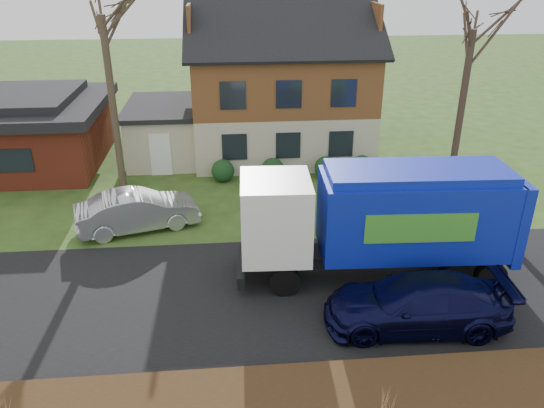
{
  "coord_description": "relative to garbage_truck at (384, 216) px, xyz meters",
  "views": [
    {
      "loc": [
        -0.98,
        -14.08,
        9.79
      ],
      "look_at": [
        0.52,
        2.5,
        2.02
      ],
      "focal_mm": 35.0,
      "sensor_mm": 36.0,
      "label": 1
    }
  ],
  "objects": [
    {
      "name": "silver_sedan",
      "position": [
        -8.56,
        4.18,
        -1.44
      ],
      "size": [
        4.99,
        2.92,
        1.55
      ],
      "primitive_type": "imported",
      "rotation": [
        0.0,
        0.0,
        1.86
      ],
      "color": "#B5B8BD",
      "rests_on": "ground"
    },
    {
      "name": "ranch_house",
      "position": [
        -16.01,
        12.17,
        -0.4
      ],
      "size": [
        9.8,
        8.2,
        3.7
      ],
      "color": "#993721",
      "rests_on": "ground"
    },
    {
      "name": "main_house",
      "position": [
        -2.52,
        13.08,
        1.81
      ],
      "size": [
        12.95,
        8.95,
        9.26
      ],
      "color": "#BFB49A",
      "rests_on": "ground"
    },
    {
      "name": "grass_clump_mid",
      "position": [
        -1.61,
        -6.28,
        -1.49
      ],
      "size": [
        0.31,
        0.25,
        0.86
      ],
      "color": "#A57A49",
      "rests_on": "mulch_verge"
    },
    {
      "name": "ground",
      "position": [
        -4.01,
        -0.83,
        -2.22
      ],
      "size": [
        120.0,
        120.0,
        0.0
      ],
      "primitive_type": "plane",
      "color": "#2A4717",
      "rests_on": "ground"
    },
    {
      "name": "garbage_truck",
      "position": [
        0.0,
        0.0,
        0.0
      ],
      "size": [
        9.07,
        2.76,
        3.85
      ],
      "rotation": [
        0.0,
        0.0,
        -0.04
      ],
      "color": "black",
      "rests_on": "ground"
    },
    {
      "name": "tree_front_east",
      "position": [
        5.63,
        7.67,
        5.94
      ],
      "size": [
        3.61,
        3.61,
        10.03
      ],
      "color": "#3C2B24",
      "rests_on": "ground"
    },
    {
      "name": "road",
      "position": [
        -4.01,
        -0.83,
        -2.21
      ],
      "size": [
        80.0,
        7.0,
        0.02
      ],
      "primitive_type": "cube",
      "color": "black",
      "rests_on": "ground"
    },
    {
      "name": "navy_wagon",
      "position": [
        0.29,
        -2.76,
        -1.45
      ],
      "size": [
        5.42,
        2.48,
        1.54
      ],
      "primitive_type": "imported",
      "rotation": [
        0.0,
        0.0,
        -1.63
      ],
      "color": "black",
      "rests_on": "ground"
    }
  ]
}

